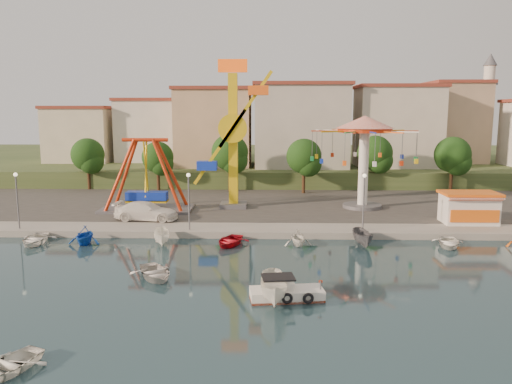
{
  "coord_description": "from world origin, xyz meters",
  "views": [
    {
      "loc": [
        -0.64,
        -31.95,
        11.39
      ],
      "look_at": [
        -1.85,
        14.0,
        4.0
      ],
      "focal_mm": 35.0,
      "sensor_mm": 36.0,
      "label": 1
    }
  ],
  "objects_px": {
    "pirate_ship_ride": "(146,176)",
    "cabin_motorboat": "(285,293)",
    "kamikaze_tower": "(236,138)",
    "rowboat_a": "(155,272)",
    "skiff": "(274,289)",
    "van": "(146,211)",
    "wave_swinger": "(364,141)"
  },
  "relations": [
    {
      "from": "pirate_ship_ride",
      "to": "cabin_motorboat",
      "type": "height_order",
      "value": "pirate_ship_ride"
    },
    {
      "from": "kamikaze_tower",
      "to": "cabin_motorboat",
      "type": "bearing_deg",
      "value": -79.86
    },
    {
      "from": "rowboat_a",
      "to": "skiff",
      "type": "xyz_separation_m",
      "value": [
        8.22,
        -4.17,
        0.42
      ]
    },
    {
      "from": "rowboat_a",
      "to": "van",
      "type": "relative_size",
      "value": 0.64
    },
    {
      "from": "rowboat_a",
      "to": "van",
      "type": "bearing_deg",
      "value": 76.18
    },
    {
      "from": "pirate_ship_ride",
      "to": "rowboat_a",
      "type": "bearing_deg",
      "value": -75.04
    },
    {
      "from": "wave_swinger",
      "to": "skiff",
      "type": "distance_m",
      "value": 30.15
    },
    {
      "from": "pirate_ship_ride",
      "to": "van",
      "type": "height_order",
      "value": "pirate_ship_ride"
    },
    {
      "from": "skiff",
      "to": "van",
      "type": "height_order",
      "value": "van"
    },
    {
      "from": "pirate_ship_ride",
      "to": "skiff",
      "type": "xyz_separation_m",
      "value": [
        13.84,
        -25.23,
        -3.56
      ]
    },
    {
      "from": "rowboat_a",
      "to": "pirate_ship_ride",
      "type": "bearing_deg",
      "value": 75.51
    },
    {
      "from": "pirate_ship_ride",
      "to": "rowboat_a",
      "type": "xyz_separation_m",
      "value": [
        5.63,
        -21.05,
        -3.98
      ]
    },
    {
      "from": "rowboat_a",
      "to": "skiff",
      "type": "distance_m",
      "value": 9.23
    },
    {
      "from": "wave_swinger",
      "to": "rowboat_a",
      "type": "xyz_separation_m",
      "value": [
        -18.51,
        -23.2,
        -7.78
      ]
    },
    {
      "from": "rowboat_a",
      "to": "skiff",
      "type": "height_order",
      "value": "skiff"
    },
    {
      "from": "kamikaze_tower",
      "to": "wave_swinger",
      "type": "xyz_separation_m",
      "value": [
        14.37,
        0.34,
        -0.32
      ]
    },
    {
      "from": "skiff",
      "to": "kamikaze_tower",
      "type": "bearing_deg",
      "value": 97.06
    },
    {
      "from": "cabin_motorboat",
      "to": "rowboat_a",
      "type": "height_order",
      "value": "cabin_motorboat"
    },
    {
      "from": "kamikaze_tower",
      "to": "cabin_motorboat",
      "type": "distance_m",
      "value": 28.15
    },
    {
      "from": "cabin_motorboat",
      "to": "van",
      "type": "bearing_deg",
      "value": 116.54
    },
    {
      "from": "pirate_ship_ride",
      "to": "van",
      "type": "xyz_separation_m",
      "value": [
        1.15,
        -5.07,
        -2.87
      ]
    },
    {
      "from": "wave_swinger",
      "to": "cabin_motorboat",
      "type": "height_order",
      "value": "wave_swinger"
    },
    {
      "from": "wave_swinger",
      "to": "van",
      "type": "distance_m",
      "value": 24.99
    },
    {
      "from": "pirate_ship_ride",
      "to": "wave_swinger",
      "type": "height_order",
      "value": "wave_swinger"
    },
    {
      "from": "cabin_motorboat",
      "to": "van",
      "type": "height_order",
      "value": "van"
    },
    {
      "from": "skiff",
      "to": "van",
      "type": "xyz_separation_m",
      "value": [
        -12.69,
        20.16,
        0.68
      ]
    },
    {
      "from": "pirate_ship_ride",
      "to": "wave_swinger",
      "type": "xyz_separation_m",
      "value": [
        24.14,
        2.14,
        3.8
      ]
    },
    {
      "from": "cabin_motorboat",
      "to": "van",
      "type": "distance_m",
      "value": 23.8
    },
    {
      "from": "pirate_ship_ride",
      "to": "wave_swinger",
      "type": "distance_m",
      "value": 24.53
    },
    {
      "from": "wave_swinger",
      "to": "van",
      "type": "bearing_deg",
      "value": -162.59
    },
    {
      "from": "pirate_ship_ride",
      "to": "kamikaze_tower",
      "type": "distance_m",
      "value": 10.75
    },
    {
      "from": "rowboat_a",
      "to": "cabin_motorboat",
      "type": "bearing_deg",
      "value": -51.99
    }
  ]
}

